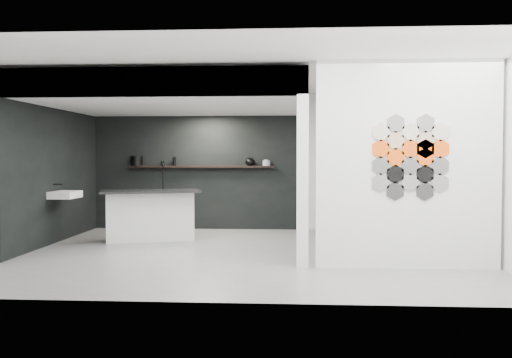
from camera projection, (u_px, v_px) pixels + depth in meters
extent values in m
cube|color=slate|center=(248.00, 254.00, 8.87)|extent=(7.00, 6.00, 0.01)
cube|color=silver|center=(407.00, 165.00, 7.67)|extent=(2.45, 0.15, 2.80)
cube|color=black|center=(197.00, 173.00, 11.86)|extent=(4.40, 0.04, 2.35)
cube|color=black|center=(57.00, 176.00, 10.04)|extent=(0.04, 4.00, 2.35)
cube|color=silver|center=(178.00, 96.00, 9.85)|extent=(4.40, 4.00, 0.40)
cube|color=silver|center=(303.00, 181.00, 7.77)|extent=(0.16, 0.16, 2.35)
cube|color=silver|center=(150.00, 82.00, 7.93)|extent=(4.40, 0.16, 0.40)
cube|color=silver|center=(65.00, 195.00, 9.84)|extent=(0.40, 0.60, 0.12)
cube|color=black|center=(201.00, 167.00, 11.75)|extent=(3.00, 0.15, 0.04)
cube|color=silver|center=(150.00, 216.00, 10.21)|extent=(1.62, 0.98, 0.87)
cube|color=black|center=(150.00, 191.00, 10.11)|extent=(1.87, 1.24, 0.04)
cube|color=black|center=(164.00, 190.00, 10.30)|extent=(0.55, 0.50, 0.02)
cylinder|color=black|center=(163.00, 178.00, 10.49)|extent=(0.03, 0.03, 0.41)
torus|color=black|center=(163.00, 167.00, 10.42)|extent=(0.06, 0.14, 0.14)
cylinder|color=black|center=(137.00, 161.00, 11.83)|extent=(0.32, 0.32, 0.20)
ellipsoid|color=black|center=(250.00, 162.00, 11.68)|extent=(0.25, 0.25, 0.16)
cylinder|color=gray|center=(266.00, 163.00, 11.66)|extent=(0.19, 0.19, 0.11)
cylinder|color=gray|center=(266.00, 163.00, 11.66)|extent=(0.09, 0.09, 0.13)
cylinder|color=black|center=(174.00, 161.00, 11.78)|extent=(0.07, 0.07, 0.18)
cylinder|color=black|center=(163.00, 163.00, 11.80)|extent=(0.09, 0.09, 0.09)
cylinder|color=silver|center=(381.00, 183.00, 7.62)|extent=(0.26, 0.02, 0.26)
cylinder|color=black|center=(381.00, 166.00, 7.61)|extent=(0.26, 0.02, 0.26)
cylinder|color=#F2520C|center=(381.00, 149.00, 7.60)|extent=(0.26, 0.02, 0.26)
cylinder|color=beige|center=(381.00, 132.00, 7.59)|extent=(0.26, 0.02, 0.26)
cylinder|color=#2D2D2D|center=(395.00, 191.00, 7.61)|extent=(0.26, 0.02, 0.26)
cylinder|color=black|center=(395.00, 174.00, 7.60)|extent=(0.26, 0.02, 0.26)
cylinder|color=#F2520C|center=(396.00, 157.00, 7.59)|extent=(0.26, 0.02, 0.26)
cylinder|color=tan|center=(396.00, 140.00, 7.58)|extent=(0.26, 0.02, 0.26)
cylinder|color=#66635E|center=(396.00, 123.00, 7.58)|extent=(0.26, 0.02, 0.26)
cylinder|color=silver|center=(410.00, 183.00, 7.59)|extent=(0.26, 0.02, 0.26)
cylinder|color=black|center=(410.00, 166.00, 7.59)|extent=(0.26, 0.02, 0.26)
cylinder|color=#F2520C|center=(410.00, 149.00, 7.58)|extent=(0.26, 0.02, 0.26)
cylinder|color=beige|center=(411.00, 132.00, 7.57)|extent=(0.26, 0.02, 0.26)
cylinder|color=#2D2D2D|center=(425.00, 191.00, 7.59)|extent=(0.26, 0.02, 0.26)
cylinder|color=black|center=(425.00, 174.00, 7.58)|extent=(0.26, 0.02, 0.26)
cylinder|color=#F2520C|center=(425.00, 157.00, 7.57)|extent=(0.26, 0.02, 0.26)
cylinder|color=tan|center=(425.00, 140.00, 7.56)|extent=(0.26, 0.02, 0.26)
cylinder|color=#66635E|center=(426.00, 123.00, 7.55)|extent=(0.26, 0.02, 0.26)
cylinder|color=silver|center=(440.00, 183.00, 7.57)|extent=(0.26, 0.02, 0.26)
cylinder|color=black|center=(440.00, 166.00, 7.56)|extent=(0.26, 0.02, 0.26)
cylinder|color=#F2520C|center=(440.00, 149.00, 7.55)|extent=(0.26, 0.02, 0.26)
cylinder|color=beige|center=(441.00, 132.00, 7.54)|extent=(0.26, 0.02, 0.26)
cylinder|color=#F2520C|center=(425.00, 149.00, 7.56)|extent=(0.26, 0.02, 0.26)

